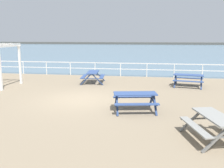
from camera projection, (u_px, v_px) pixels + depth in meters
ground_plane at (81, 101)px, 12.40m from camera, size 30.00×24.00×0.20m
sea_band at (138, 49)px, 63.53m from camera, size 142.00×90.00×0.01m
distant_shoreline at (144, 44)px, 105.23m from camera, size 142.00×6.00×1.80m
seaward_railing at (108, 67)px, 19.75m from camera, size 23.07×0.07×1.08m
picnic_table_near_left at (93, 74)px, 16.74m from camera, size 1.73×1.97×0.80m
picnic_table_near_right at (188, 78)px, 15.45m from camera, size 2.03×1.80×0.80m
picnic_table_far_left at (135, 97)px, 10.38m from camera, size 2.06×1.83×0.80m
picnic_table_seaward at (215, 122)px, 7.40m from camera, size 1.92×2.13×0.80m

